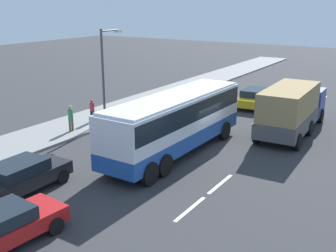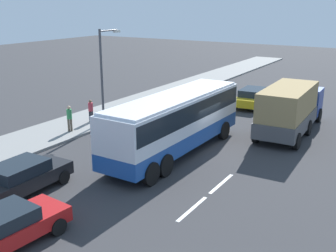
# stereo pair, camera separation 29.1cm
# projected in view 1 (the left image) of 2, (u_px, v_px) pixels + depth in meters

# --- Properties ---
(ground_plane) EXTENTS (120.00, 120.00, 0.00)m
(ground_plane) POSITION_uv_depth(u_px,v_px,m) (200.00, 147.00, 23.62)
(ground_plane) COLOR #333335
(sidewalk_curb) EXTENTS (80.00, 4.00, 0.15)m
(sidewalk_curb) POSITION_uv_depth(u_px,v_px,m) (83.00, 122.00, 28.26)
(sidewalk_curb) COLOR gray
(sidewalk_curb) RESTS_ON ground_plane
(lane_centreline) EXTENTS (37.84, 0.16, 0.01)m
(lane_centreline) POSITION_uv_depth(u_px,v_px,m) (241.00, 167.00, 20.83)
(lane_centreline) COLOR white
(lane_centreline) RESTS_ON ground_plane
(coach_bus) EXTENTS (10.60, 2.80, 3.28)m
(coach_bus) POSITION_uv_depth(u_px,v_px,m) (176.00, 118.00, 22.09)
(coach_bus) COLOR #1E4C9E
(coach_bus) RESTS_ON ground_plane
(cargo_truck) EXTENTS (8.30, 2.87, 3.08)m
(cargo_truck) POSITION_uv_depth(u_px,v_px,m) (292.00, 108.00, 25.76)
(cargo_truck) COLOR navy
(cargo_truck) RESTS_ON ground_plane
(car_black_sedan) EXTENTS (4.29, 1.92, 1.43)m
(car_black_sedan) POSITION_uv_depth(u_px,v_px,m) (22.00, 176.00, 17.90)
(car_black_sedan) COLOR black
(car_black_sedan) RESTS_ON ground_plane
(car_yellow_taxi) EXTENTS (4.72, 2.09, 1.45)m
(car_yellow_taxi) POSITION_uv_depth(u_px,v_px,m) (255.00, 97.00, 32.63)
(car_yellow_taxi) COLOR gold
(car_yellow_taxi) RESTS_ON ground_plane
(pedestrian_near_curb) EXTENTS (0.32, 0.32, 1.53)m
(pedestrian_near_curb) POSITION_uv_depth(u_px,v_px,m) (92.00, 109.00, 27.95)
(pedestrian_near_curb) COLOR black
(pedestrian_near_curb) RESTS_ON sidewalk_curb
(pedestrian_at_crossing) EXTENTS (0.32, 0.32, 1.65)m
(pedestrian_at_crossing) POSITION_uv_depth(u_px,v_px,m) (71.00, 116.00, 25.89)
(pedestrian_at_crossing) COLOR brown
(pedestrian_at_crossing) RESTS_ON sidewalk_curb
(street_lamp) EXTENTS (2.06, 0.24, 6.20)m
(street_lamp) POSITION_uv_depth(u_px,v_px,m) (105.00, 68.00, 27.29)
(street_lamp) COLOR #47474C
(street_lamp) RESTS_ON sidewalk_curb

